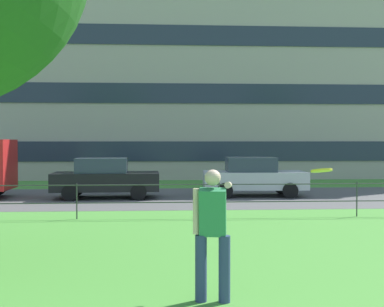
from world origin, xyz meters
The scene contains 7 objects.
street_strip centered at (0.00, 18.66, 0.00)m, with size 80.00×7.15×0.01m, color #565454.
park_fence centered at (0.00, 13.56, 0.67)m, with size 32.10×0.04×1.00m.
person_thrower centered at (-0.94, 6.30, 0.98)m, with size 0.61×0.77×1.80m.
frisbee centered at (0.40, 5.81, 1.82)m, with size 0.33×0.32×0.07m.
car_black_right centered at (-3.79, 18.59, 0.78)m, with size 4.05×1.91×1.54m.
car_silver_center centered at (1.98, 18.91, 0.78)m, with size 4.06×1.93×1.54m.
apartment_building_background centered at (2.75, 32.90, 9.82)m, with size 37.00×12.10×19.64m.
Camera 1 is at (-1.63, -0.34, 2.20)m, focal length 46.16 mm.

